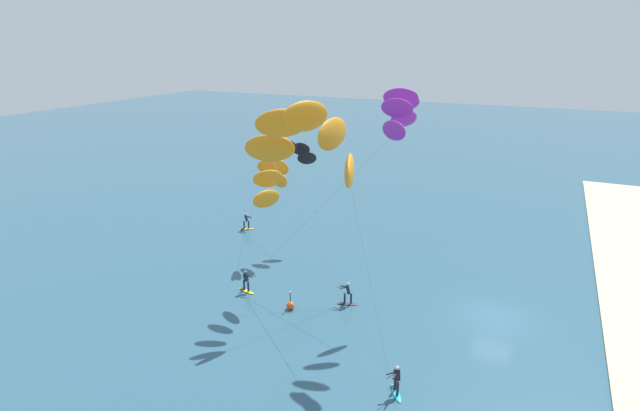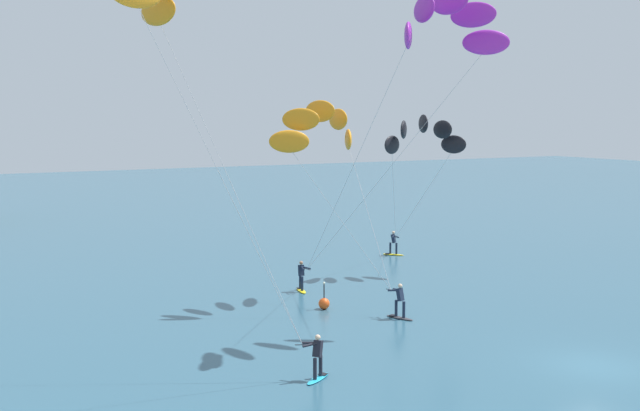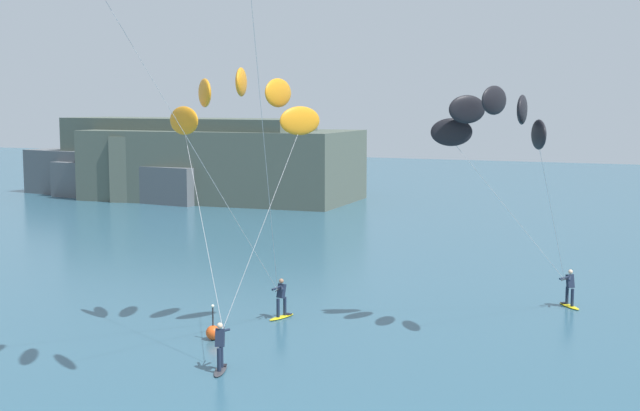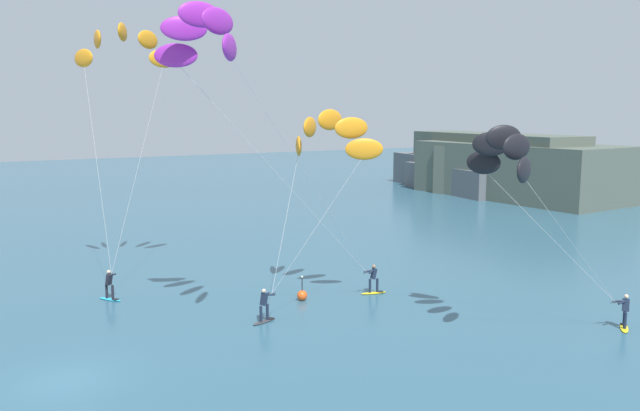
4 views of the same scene
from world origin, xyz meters
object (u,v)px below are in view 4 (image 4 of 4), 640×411
at_px(kitesurfer_far_out, 509,160).
at_px(kitesurfer_downwind, 208,45).
at_px(kitesurfer_nearshore, 328,140).
at_px(marker_buoy, 302,295).
at_px(kitesurfer_mid_water, 123,53).

xyz_separation_m(kitesurfer_far_out, kitesurfer_downwind, (-7.10, -11.09, 4.97)).
bearing_deg(kitesurfer_downwind, kitesurfer_nearshore, 104.56).
height_order(kitesurfer_nearshore, marker_buoy, kitesurfer_nearshore).
distance_m(kitesurfer_nearshore, kitesurfer_downwind, 8.61).
bearing_deg(kitesurfer_nearshore, kitesurfer_far_out, 23.50).
xyz_separation_m(kitesurfer_far_out, marker_buoy, (-9.58, -5.15, -7.82)).
relative_size(kitesurfer_far_out, marker_buoy, 6.99).
xyz_separation_m(kitesurfer_nearshore, marker_buoy, (-0.61, -1.25, -8.42)).
height_order(kitesurfer_downwind, marker_buoy, kitesurfer_downwind).
bearing_deg(marker_buoy, kitesurfer_nearshore, 63.84).
bearing_deg(kitesurfer_far_out, kitesurfer_mid_water, -149.41).
bearing_deg(marker_buoy, kitesurfer_mid_water, -147.33).
relative_size(kitesurfer_mid_water, kitesurfer_far_out, 1.61).
height_order(kitesurfer_nearshore, kitesurfer_downwind, kitesurfer_downwind).
distance_m(kitesurfer_mid_water, kitesurfer_far_out, 23.83).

